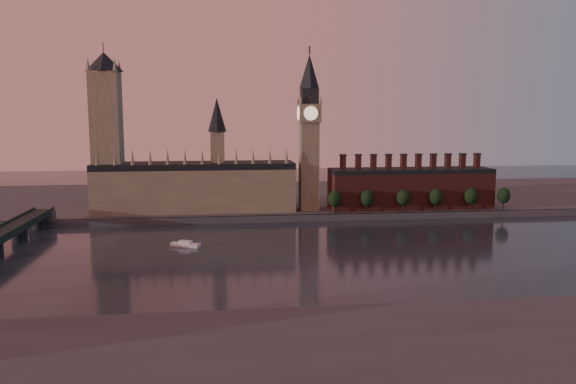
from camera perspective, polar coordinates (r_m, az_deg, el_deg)
ground at (r=269.05m, az=3.71°, el=-6.56°), size 900.00×900.00×0.00m
north_bank at (r=441.62m, az=-0.56°, el=-0.63°), size 900.00×182.00×4.00m
palace_of_westminster at (r=374.06m, az=-9.32°, el=0.78°), size 130.00×30.30×74.00m
victoria_tower at (r=377.97m, az=-17.95°, el=6.27°), size 24.00×24.00×108.00m
big_ben at (r=370.92m, az=2.16°, el=6.27°), size 15.00×15.00×107.00m
chimney_block at (r=391.12m, az=12.31°, el=0.44°), size 110.00×25.00×37.00m
embankment_tree_0 at (r=361.81m, az=4.76°, el=-0.69°), size 8.60×8.60×14.88m
embankment_tree_1 at (r=367.09m, az=8.05°, el=-0.61°), size 8.60×8.60×14.88m
embankment_tree_2 at (r=373.33m, az=11.63°, el=-0.56°), size 8.60×8.60×14.88m
embankment_tree_3 at (r=381.67m, az=14.79°, el=-0.48°), size 8.60×8.60×14.88m
embankment_tree_4 at (r=391.36m, az=18.09°, el=-0.41°), size 8.60×8.60×14.88m
embankment_tree_5 at (r=401.94m, az=21.06°, el=-0.34°), size 8.60×8.60×14.88m
river_boat at (r=292.82m, az=-10.39°, el=-5.25°), size 15.90×10.23×3.09m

